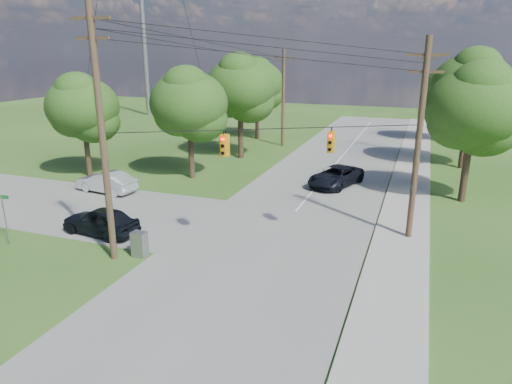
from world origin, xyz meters
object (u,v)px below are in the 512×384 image
at_px(pole_north_e, 424,102).
at_px(car_cross_dark, 101,221).
at_px(pole_sw, 102,133).
at_px(control_cabinet, 140,244).
at_px(pole_north_w, 283,97).
at_px(car_cross_silver, 106,182).
at_px(car_main_north, 336,176).
at_px(pole_ne, 419,139).

bearing_deg(pole_north_e, car_cross_dark, -120.44).
distance_m(pole_sw, control_cabinet, 5.72).
distance_m(pole_north_w, control_cabinet, 29.38).
bearing_deg(pole_north_w, pole_sw, -89.23).
bearing_deg(pole_north_e, pole_north_w, 180.00).
bearing_deg(car_cross_dark, pole_north_e, 155.50).
bearing_deg(pole_sw, pole_north_e, 65.48).
relative_size(car_cross_silver, control_cabinet, 3.54).
relative_size(pole_north_w, car_cross_dark, 2.22).
bearing_deg(car_main_north, control_cabinet, -94.89).
xyz_separation_m(pole_north_e, pole_north_w, (-13.90, 0.00, 0.00)).
relative_size(pole_sw, control_cabinet, 9.29).
distance_m(pole_sw, pole_north_w, 29.62).
height_order(pole_north_w, car_main_north, pole_north_w).
xyz_separation_m(pole_sw, pole_ne, (13.50, 7.60, -0.76)).
xyz_separation_m(pole_north_w, car_cross_dark, (-2.14, -27.30, -4.33)).
xyz_separation_m(pole_ne, pole_north_w, (-13.90, 22.00, -0.34)).
distance_m(pole_north_e, car_cross_silver, 29.64).
bearing_deg(pole_ne, control_cabinet, -150.55).
xyz_separation_m(car_cross_silver, car_main_north, (15.14, 7.37, -0.02)).
relative_size(pole_ne, pole_north_w, 1.05).
xyz_separation_m(pole_north_e, car_main_north, (-5.62, -13.33, -4.37)).
bearing_deg(pole_north_w, car_cross_silver, -108.35).
bearing_deg(car_main_north, car_cross_silver, -135.56).
relative_size(pole_north_w, control_cabinet, 7.74).
distance_m(pole_sw, pole_ne, 15.51).
xyz_separation_m(car_main_north, control_cabinet, (-6.78, -15.67, -0.12)).
bearing_deg(car_cross_dark, pole_sw, 53.84).
xyz_separation_m(pole_sw, car_cross_dark, (-2.54, 2.30, -5.43)).
relative_size(car_cross_dark, car_cross_silver, 0.99).
relative_size(pole_ne, car_cross_silver, 2.30).
bearing_deg(pole_north_w, control_cabinet, -87.04).
relative_size(pole_north_e, car_cross_silver, 2.19).
distance_m(pole_north_w, car_cross_dark, 27.72).
height_order(pole_ne, pole_north_e, pole_ne).
relative_size(car_cross_dark, control_cabinet, 3.49).
bearing_deg(car_cross_dark, control_cabinet, 70.94).
relative_size(pole_sw, car_cross_silver, 2.62).
xyz_separation_m(pole_ne, car_cross_silver, (-20.77, 1.30, -4.68)).
relative_size(pole_north_e, car_main_north, 1.90).
bearing_deg(car_cross_silver, pole_sw, 45.75).
relative_size(pole_north_e, car_cross_dark, 2.22).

